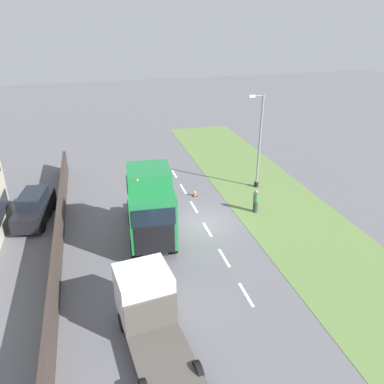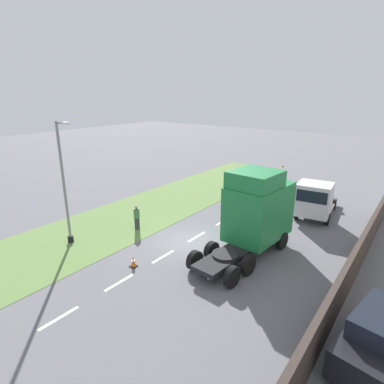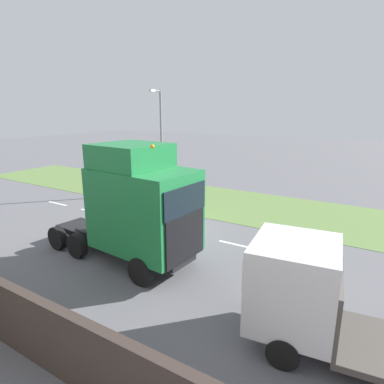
{
  "view_description": "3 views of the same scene",
  "coord_description": "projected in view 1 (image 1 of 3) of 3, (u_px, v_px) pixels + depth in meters",
  "views": [
    {
      "loc": [
        6.42,
        20.58,
        12.6
      ],
      "look_at": [
        0.82,
        0.12,
        2.43
      ],
      "focal_mm": 35.0,
      "sensor_mm": 36.0,
      "label": 1
    },
    {
      "loc": [
        10.93,
        -14.22,
        8.87
      ],
      "look_at": [
        -0.81,
        1.48,
        2.7
      ],
      "focal_mm": 30.0,
      "sensor_mm": 36.0,
      "label": 2
    },
    {
      "loc": [
        12.71,
        9.42,
        6.01
      ],
      "look_at": [
        -1.54,
        0.75,
        1.71
      ],
      "focal_mm": 30.0,
      "sensor_mm": 36.0,
      "label": 3
    }
  ],
  "objects": [
    {
      "name": "lorry_cab",
      "position": [
        151.0,
        208.0,
        21.62
      ],
      "size": [
        3.13,
        7.24,
        4.93
      ],
      "rotation": [
        0.0,
        0.0,
        -0.08
      ],
      "color": "black",
      "rests_on": "ground"
    },
    {
      "name": "ground_plane",
      "position": [
        203.0,
        223.0,
        24.88
      ],
      "size": [
        120.0,
        120.0,
        0.0
      ],
      "primitive_type": "plane",
      "color": "slate",
      "rests_on": "ground"
    },
    {
      "name": "lane_markings",
      "position": [
        200.0,
        218.0,
        25.49
      ],
      "size": [
        0.16,
        17.8,
        0.0
      ],
      "color": "white",
      "rests_on": "ground"
    },
    {
      "name": "grass_verge",
      "position": [
        285.0,
        211.0,
        26.3
      ],
      "size": [
        7.0,
        44.0,
        0.01
      ],
      "color": "#607F42",
      "rests_on": "ground"
    },
    {
      "name": "boundary_wall",
      "position": [
        60.0,
        230.0,
        22.35
      ],
      "size": [
        0.25,
        24.0,
        1.79
      ],
      "color": "#382D28",
      "rests_on": "ground"
    },
    {
      "name": "flatbed_truck",
      "position": [
        147.0,
        303.0,
        15.85
      ],
      "size": [
        2.93,
        6.17,
        2.83
      ],
      "rotation": [
        0.0,
        0.0,
        3.26
      ],
      "color": "silver",
      "rests_on": "ground"
    },
    {
      "name": "traffic_cone_lead",
      "position": [
        195.0,
        192.0,
        28.41
      ],
      "size": [
        0.36,
        0.36,
        0.58
      ],
      "color": "black",
      "rests_on": "ground"
    },
    {
      "name": "parked_car",
      "position": [
        34.0,
        207.0,
        24.79
      ],
      "size": [
        2.47,
        4.87,
        1.99
      ],
      "rotation": [
        0.0,
        0.0,
        -0.17
      ],
      "color": "black",
      "rests_on": "ground"
    },
    {
      "name": "lamp_post",
      "position": [
        258.0,
        147.0,
        28.56
      ],
      "size": [
        1.29,
        0.34,
        7.34
      ],
      "color": "black",
      "rests_on": "ground"
    },
    {
      "name": "pedestrian",
      "position": [
        256.0,
        201.0,
        25.89
      ],
      "size": [
        0.39,
        0.39,
        1.68
      ],
      "color": "#333338",
      "rests_on": "ground"
    }
  ]
}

